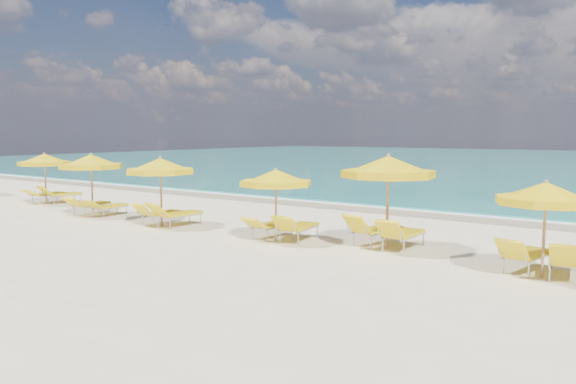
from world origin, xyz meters
The scene contains 23 objects.
ground_plane centered at (0.00, 0.00, 0.00)m, with size 120.00×120.00×0.00m, color beige.
ocean centered at (0.00, 48.00, 0.00)m, with size 120.00×80.00×0.30m, color #14756C.
wet_sand_band centered at (0.00, 7.40, 0.00)m, with size 120.00×2.60×0.01m, color tan.
foam_line centered at (0.00, 8.20, 0.00)m, with size 120.00×1.20×0.03m, color white.
whitecap_near centered at (-6.00, 17.00, 0.00)m, with size 14.00×0.36×0.05m, color white.
umbrella_1 centered at (-12.33, 0.46, 1.92)m, with size 2.49×2.49×2.25m.
umbrella_2 centered at (-7.64, -0.49, 2.02)m, with size 3.10×3.10×2.37m.
umbrella_3 centered at (-3.77, -0.54, 1.99)m, with size 2.95×2.95×2.33m.
umbrella_4 centered at (0.93, -0.39, 1.81)m, with size 2.26×2.26×2.13m.
umbrella_5 centered at (4.01, 0.52, 2.19)m, with size 3.04×3.04×2.57m.
umbrella_6 centered at (8.11, -0.39, 1.82)m, with size 2.17×2.17×2.14m.
lounger_1_left centered at (-12.71, 0.75, 0.22)m, with size 0.69×1.94×0.70m.
lounger_1_right centered at (-11.97, 1.06, 0.23)m, with size 0.79×1.89×0.85m.
lounger_2_left centered at (-8.03, -0.30, 0.23)m, with size 0.90×1.96×0.78m.
lounger_2_right centered at (-7.11, -0.14, 0.21)m, with size 0.74×1.82×0.71m.
lounger_3_left centered at (-4.14, -0.26, 0.22)m, with size 0.65×1.78×0.82m.
lounger_3_right centered at (-3.25, -0.25, 0.24)m, with size 0.82×1.99×0.89m.
lounger_4_left centered at (0.50, -0.03, 0.22)m, with size 0.66×1.89×0.75m.
lounger_4_right centered at (1.43, 0.02, 0.24)m, with size 0.91×1.99×0.89m.
lounger_5_left centered at (3.53, 0.84, 0.25)m, with size 1.04×2.04×0.97m.
lounger_5_right centered at (4.40, 0.67, 0.25)m, with size 0.69×1.93×0.96m.
lounger_6_left centered at (7.69, 0.06, 0.24)m, with size 0.92×1.93×0.90m.
lounger_6_right centered at (8.51, -0.02, 0.24)m, with size 0.89×1.92×0.92m.
Camera 1 is at (10.55, -13.22, 3.14)m, focal length 35.00 mm.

